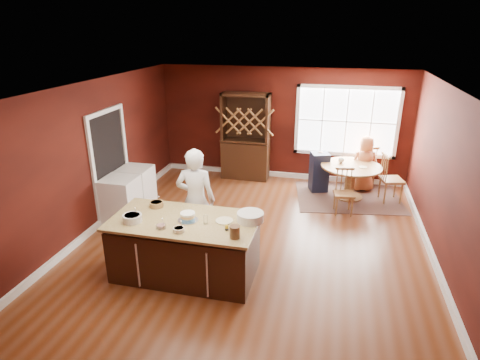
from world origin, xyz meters
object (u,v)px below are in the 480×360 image
toddler (317,156)px  washer (121,200)px  layer_cake (188,217)px  baker (196,200)px  chair_north (365,166)px  kitchen_island (186,248)px  chair_south (344,192)px  high_chair (319,171)px  chair_east (392,178)px  dryer (137,188)px  seated_woman (365,164)px  dining_table (350,175)px  hutch (246,137)px

toddler → washer: bearing=-144.1°
layer_cake → toddler: layer_cake is taller
layer_cake → toddler: size_ratio=1.17×
baker → toddler: 3.66m
chair_north → kitchen_island: bearing=36.6°
chair_south → high_chair: high_chair is taller
chair_north → washer: chair_north is taller
chair_east → high_chair: 1.57m
chair_east → chair_south: bearing=117.3°
kitchen_island → high_chair: size_ratio=2.30×
chair_east → dryer: chair_east is taller
kitchen_island → dryer: 2.71m
layer_cake → high_chair: size_ratio=0.32×
seated_woman → layer_cake: bearing=44.5°
layer_cake → chair_north: bearing=57.7°
chair_north → seated_woman: 0.27m
layer_cake → washer: 2.40m
kitchen_island → layer_cake: (0.07, -0.01, 0.54)m
baker → chair_east: baker is taller
dining_table → toddler: toddler is taller
chair_east → hutch: 3.48m
layer_cake → hutch: size_ratio=0.14×
chair_north → dryer: size_ratio=1.16×
seated_woman → high_chair: size_ratio=1.36×
chair_north → dining_table: bearing=45.4°
layer_cake → baker: bearing=101.0°
kitchen_island → chair_south: size_ratio=2.31×
layer_cake → toddler: (1.66, 3.95, -0.17)m
chair_south → washer: chair_south is taller
hutch → high_chair: bearing=-13.6°
washer → hutch: bearing=58.6°
washer → dryer: bearing=90.0°
seated_woman → washer: bearing=18.7°
toddler → kitchen_island: bearing=-113.7°
seated_woman → toddler: seated_woman is taller
high_chair → hutch: 1.97m
seated_woman → high_chair: bearing=2.4°
high_chair → dryer: bearing=-171.4°
baker → toddler: (1.81, 3.18, -0.08)m
chair_south → washer: (-4.18, -1.37, -0.02)m
layer_cake → chair_north: size_ratio=0.29×
kitchen_island → chair_east: 4.93m
kitchen_island → chair_south: chair_south is taller
chair_north → toddler: bearing=0.4°
high_chair → chair_east: bearing=-27.6°
baker → toddler: baker is taller
baker → chair_south: size_ratio=1.89×
chair_south → seated_woman: size_ratio=0.73×
seated_woman → chair_north: bearing=-110.2°
chair_south → dryer: size_ratio=1.05×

